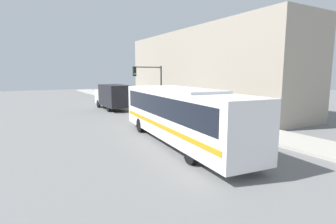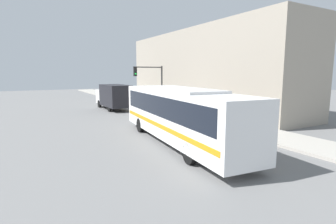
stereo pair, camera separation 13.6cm
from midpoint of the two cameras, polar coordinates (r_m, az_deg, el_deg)
name	(u,v)px [view 2 (the right image)]	position (r m, az deg, el deg)	size (l,w,h in m)	color
ground_plane	(197,152)	(13.99, 6.63, -8.64)	(120.00, 120.00, 0.00)	slate
sidewalk	(145,104)	(34.09, -4.90, 1.64)	(3.37, 70.00, 0.16)	#A8A399
building_facade	(204,71)	(30.95, 7.93, 8.93)	(6.00, 25.63, 8.80)	#9E9384
city_bus	(179,112)	(15.17, 2.57, 0.05)	(3.67, 12.51, 3.27)	white
delivery_truck	(113,96)	(30.54, -11.71, 3.48)	(2.27, 6.81, 2.82)	black
fire_hydrant	(240,126)	(18.62, 15.69, -3.01)	(0.21, 0.28, 0.68)	red
traffic_light_pole	(152,80)	(27.21, -3.45, 7.00)	(3.28, 0.35, 4.70)	#2D2D2D
parking_meter	(182,107)	(24.20, 3.29, 1.18)	(0.14, 0.14, 1.31)	#2D2D2D
pedestrian_near_corner	(235,113)	(21.46, 14.64, -0.12)	(0.34, 0.34, 1.66)	#23283D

